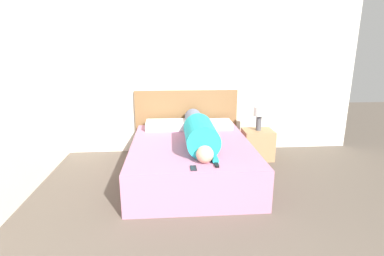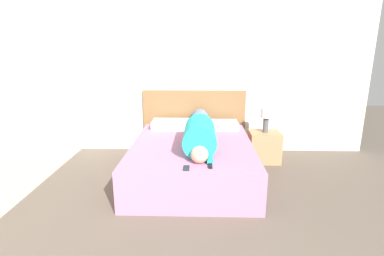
% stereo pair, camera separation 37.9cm
% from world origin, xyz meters
% --- Properties ---
extents(wall_back, '(5.44, 0.06, 2.60)m').
position_xyz_m(wall_back, '(0.00, 3.81, 1.30)').
color(wall_back, silver).
rests_on(wall_back, ground_plane).
extents(bed, '(1.59, 2.02, 0.49)m').
position_xyz_m(bed, '(-0.14, 2.64, 0.24)').
color(bed, '#B2708E').
rests_on(bed, ground_plane).
extents(headboard, '(1.71, 0.04, 1.04)m').
position_xyz_m(headboard, '(-0.14, 3.74, 0.52)').
color(headboard, brown).
rests_on(headboard, ground_plane).
extents(nightstand, '(0.47, 0.39, 0.47)m').
position_xyz_m(nightstand, '(0.97, 3.27, 0.24)').
color(nightstand, '#A37A51').
rests_on(nightstand, ground_plane).
extents(table_lamp, '(0.18, 0.18, 0.38)m').
position_xyz_m(table_lamp, '(0.97, 3.27, 0.73)').
color(table_lamp, '#4C4C51').
rests_on(table_lamp, nightstand).
extents(person_lying, '(0.39, 1.77, 0.39)m').
position_xyz_m(person_lying, '(-0.04, 2.62, 0.66)').
color(person_lying, tan).
rests_on(person_lying, bed).
extents(pillow_near_headboard, '(0.62, 0.37, 0.12)m').
position_xyz_m(pillow_near_headboard, '(-0.48, 3.40, 0.55)').
color(pillow_near_headboard, white).
rests_on(pillow_near_headboard, bed).
extents(pillow_second, '(0.59, 0.37, 0.11)m').
position_xyz_m(pillow_second, '(0.26, 3.40, 0.54)').
color(pillow_second, white).
rests_on(pillow_second, bed).
extents(tv_remote, '(0.04, 0.15, 0.02)m').
position_xyz_m(tv_remote, '(0.08, 1.83, 0.50)').
color(tv_remote, black).
rests_on(tv_remote, bed).
extents(cell_phone, '(0.06, 0.13, 0.01)m').
position_xyz_m(cell_phone, '(-0.17, 1.76, 0.50)').
color(cell_phone, black).
rests_on(cell_phone, bed).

